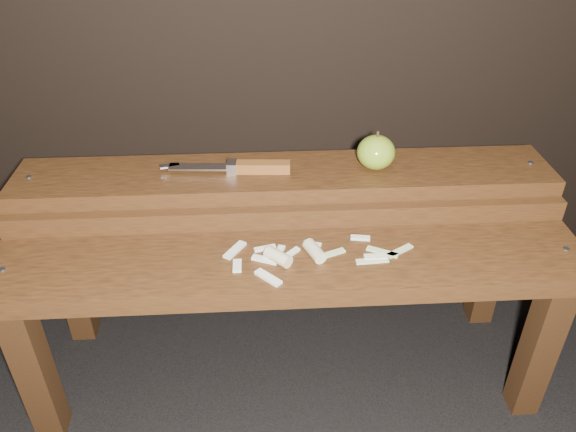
{
  "coord_description": "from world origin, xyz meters",
  "views": [
    {
      "loc": [
        -0.06,
        -0.92,
        1.11
      ],
      "look_at": [
        0.0,
        0.06,
        0.45
      ],
      "focal_mm": 35.0,
      "sensor_mm": 36.0,
      "label": 1
    }
  ],
  "objects": [
    {
      "name": "bench_front_tier",
      "position": [
        0.0,
        -0.06,
        0.35
      ],
      "size": [
        1.2,
        0.2,
        0.42
      ],
      "color": "black",
      "rests_on": "ground"
    },
    {
      "name": "apple",
      "position": [
        0.2,
        0.17,
        0.54
      ],
      "size": [
        0.08,
        0.08,
        0.09
      ],
      "color": "olive",
      "rests_on": "bench_rear_tier"
    },
    {
      "name": "ground",
      "position": [
        0.0,
        0.0,
        0.0
      ],
      "size": [
        60.0,
        60.0,
        0.0
      ],
      "primitive_type": "plane",
      "color": "black"
    },
    {
      "name": "apple_scraps",
      "position": [
        0.02,
        -0.05,
        0.43
      ],
      "size": [
        0.39,
        0.15,
        0.03
      ],
      "color": "beige",
      "rests_on": "bench_front_tier"
    },
    {
      "name": "bench_rear_tier",
      "position": [
        0.0,
        0.17,
        0.41
      ],
      "size": [
        1.2,
        0.21,
        0.5
      ],
      "color": "black",
      "rests_on": "ground"
    },
    {
      "name": "knife",
      "position": [
        -0.09,
        0.17,
        0.51
      ],
      "size": [
        0.29,
        0.05,
        0.03
      ],
      "color": "brown",
      "rests_on": "bench_rear_tier"
    }
  ]
}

